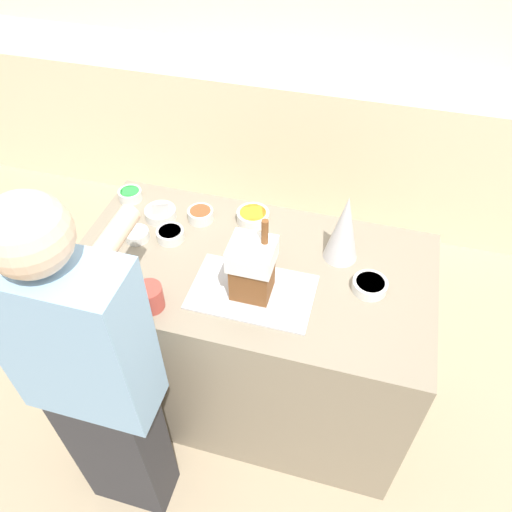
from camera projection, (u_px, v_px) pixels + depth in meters
name	position (u px, v px, depth m)	size (l,w,h in m)	color
ground_plane	(252.00, 389.00, 2.62)	(12.00, 12.00, 0.00)	tan
back_cabinet_block	(318.00, 139.00, 3.44)	(6.00, 0.60, 0.96)	beige
kitchen_island	(251.00, 336.00, 2.29)	(1.43, 0.76, 0.94)	gray
baking_tray	(252.00, 292.00, 1.85)	(0.45, 0.28, 0.01)	silver
gingerbread_house	(252.00, 267.00, 1.76)	(0.16, 0.14, 0.34)	brown
decorative_tree	(344.00, 228.00, 1.89)	(0.13, 0.13, 0.30)	silver
candy_bowl_near_tray_left	(253.00, 216.00, 2.12)	(0.14, 0.14, 0.05)	white
candy_bowl_front_corner	(201.00, 214.00, 2.13)	(0.11, 0.11, 0.05)	silver
candy_bowl_center_rear	(137.00, 234.00, 2.05)	(0.10, 0.10, 0.04)	silver
candy_bowl_far_right	(130.00, 194.00, 2.23)	(0.10, 0.10, 0.05)	silver
candy_bowl_behind_tray	(160.00, 213.00, 2.14)	(0.13, 0.13, 0.04)	silver
candy_bowl_near_tray_right	(370.00, 286.00, 1.85)	(0.13, 0.13, 0.04)	white
candy_bowl_far_left	(170.00, 234.00, 2.05)	(0.11, 0.11, 0.04)	silver
mug	(150.00, 297.00, 1.78)	(0.10, 0.10, 0.10)	#B24238
person	(96.00, 386.00, 1.67)	(0.44, 0.54, 1.66)	#333338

